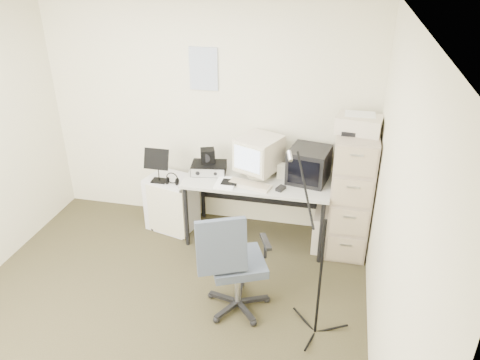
% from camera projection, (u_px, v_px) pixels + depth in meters
% --- Properties ---
extents(floor, '(3.60, 3.60, 0.01)m').
position_uv_depth(floor, '(154.00, 321.00, 4.04)').
color(floor, '#332E1B').
rests_on(floor, ground).
extents(ceiling, '(3.60, 3.60, 0.01)m').
position_uv_depth(ceiling, '(120.00, 17.00, 2.90)').
color(ceiling, white).
rests_on(ceiling, ground).
extents(wall_back, '(3.60, 0.02, 2.50)m').
position_uv_depth(wall_back, '(207.00, 115.00, 5.03)').
color(wall_back, beige).
rests_on(wall_back, ground).
extents(wall_right, '(0.02, 3.60, 2.50)m').
position_uv_depth(wall_right, '(392.00, 222.00, 3.12)').
color(wall_right, beige).
rests_on(wall_right, ground).
extents(wall_calendar, '(0.30, 0.02, 0.44)m').
position_uv_depth(wall_calendar, '(204.00, 69.00, 4.80)').
color(wall_calendar, white).
rests_on(wall_calendar, wall_back).
extents(filing_cabinet, '(0.40, 0.60, 1.30)m').
position_uv_depth(filing_cabinet, '(351.00, 193.00, 4.72)').
color(filing_cabinet, gray).
rests_on(filing_cabinet, floor).
extents(printer, '(0.46, 0.35, 0.16)m').
position_uv_depth(printer, '(359.00, 124.00, 4.41)').
color(printer, beige).
rests_on(printer, filing_cabinet).
extents(desk, '(1.50, 0.70, 0.73)m').
position_uv_depth(desk, '(257.00, 208.00, 5.01)').
color(desk, '#B4B5A4').
rests_on(desk, floor).
extents(crt_monitor, '(0.51, 0.52, 0.43)m').
position_uv_depth(crt_monitor, '(259.00, 157.00, 4.80)').
color(crt_monitor, beige).
rests_on(crt_monitor, desk).
extents(crt_tv, '(0.44, 0.46, 0.35)m').
position_uv_depth(crt_tv, '(309.00, 165.00, 4.73)').
color(crt_tv, black).
rests_on(crt_tv, desk).
extents(desk_speaker, '(0.09, 0.09, 0.15)m').
position_uv_depth(desk_speaker, '(281.00, 171.00, 4.82)').
color(desk_speaker, beige).
rests_on(desk_speaker, desk).
extents(keyboard, '(0.47, 0.25, 0.02)m').
position_uv_depth(keyboard, '(249.00, 185.00, 4.68)').
color(keyboard, beige).
rests_on(keyboard, desk).
extents(mouse, '(0.10, 0.12, 0.03)m').
position_uv_depth(mouse, '(281.00, 188.00, 4.61)').
color(mouse, black).
rests_on(mouse, desk).
extents(radio_receiver, '(0.39, 0.31, 0.10)m').
position_uv_depth(radio_receiver, '(209.00, 168.00, 4.94)').
color(radio_receiver, black).
rests_on(radio_receiver, desk).
extents(radio_speaker, '(0.18, 0.18, 0.14)m').
position_uv_depth(radio_speaker, '(208.00, 156.00, 4.92)').
color(radio_speaker, black).
rests_on(radio_speaker, radio_receiver).
extents(papers, '(0.20, 0.27, 0.02)m').
position_uv_depth(papers, '(226.00, 183.00, 4.73)').
color(papers, white).
rests_on(papers, desk).
extents(pc_tower, '(0.22, 0.45, 0.42)m').
position_uv_depth(pc_tower, '(324.00, 228.00, 4.96)').
color(pc_tower, beige).
rests_on(pc_tower, floor).
extents(office_chair, '(0.76, 0.76, 1.00)m').
position_uv_depth(office_chair, '(238.00, 261.00, 3.96)').
color(office_chair, '#363D4B').
rests_on(office_chair, floor).
extents(side_cart, '(0.58, 0.51, 0.61)m').
position_uv_depth(side_cart, '(172.00, 203.00, 5.24)').
color(side_cart, silver).
rests_on(side_cart, floor).
extents(music_stand, '(0.28, 0.17, 0.39)m').
position_uv_depth(music_stand, '(158.00, 165.00, 4.94)').
color(music_stand, black).
rests_on(music_stand, side_cart).
extents(headphones, '(0.16, 0.16, 0.03)m').
position_uv_depth(headphones, '(172.00, 180.00, 4.95)').
color(headphones, black).
rests_on(headphones, side_cart).
extents(mic_stand, '(0.03, 0.03, 1.45)m').
position_uv_depth(mic_stand, '(322.00, 262.00, 3.60)').
color(mic_stand, black).
rests_on(mic_stand, floor).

